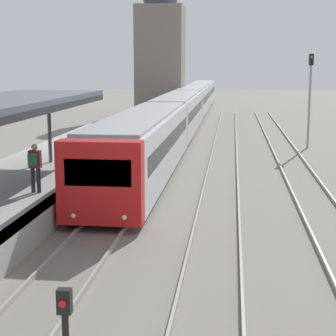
{
  "coord_description": "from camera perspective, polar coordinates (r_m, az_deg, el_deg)",
  "views": [
    {
      "loc": [
        4.02,
        -2.56,
        5.14
      ],
      "look_at": [
        1.8,
        16.72,
        1.58
      ],
      "focal_mm": 60.0,
      "sensor_mm": 36.0,
      "label": 1
    }
  ],
  "objects": [
    {
      "name": "person_on_platform",
      "position": [
        19.42,
        -13.38,
        0.38
      ],
      "size": [
        0.4,
        0.4,
        1.66
      ],
      "color": "#2D2D33",
      "rests_on": "station_platform"
    },
    {
      "name": "train_near",
      "position": [
        50.06,
        1.95,
        6.39
      ],
      "size": [
        2.68,
        66.93,
        3.0
      ],
      "color": "red",
      "rests_on": "ground_plane"
    },
    {
      "name": "signal_mast_far",
      "position": [
        36.31,
        14.22,
        7.66
      ],
      "size": [
        0.28,
        0.29,
        5.85
      ],
      "color": "gray",
      "rests_on": "ground_plane"
    },
    {
      "name": "distant_domed_building",
      "position": [
        56.97,
        -0.78,
        11.74
      ],
      "size": [
        4.6,
        4.6,
        13.67
      ],
      "color": "slate",
      "rests_on": "ground_plane"
    }
  ]
}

